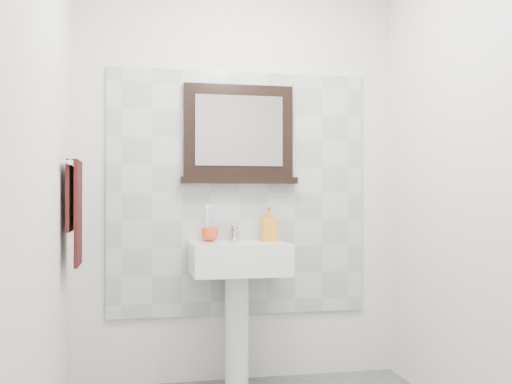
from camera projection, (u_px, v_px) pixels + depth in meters
back_wall at (239, 177)px, 3.71m from camera, size 2.00×0.01×2.50m
front_wall at (386, 147)px, 1.56m from camera, size 2.00×0.01×2.50m
left_wall at (44, 166)px, 2.43m from camera, size 0.01×2.20×2.50m
right_wall at (486, 170)px, 2.84m from camera, size 0.01×2.20×2.50m
splashback at (239, 193)px, 3.70m from camera, size 1.60×0.02×1.50m
pedestal_sink at (238, 274)px, 3.48m from camera, size 0.55×0.44×0.96m
toothbrush_cup at (210, 235)px, 3.57m from camera, size 0.11×0.11×0.08m
toothbrushes at (210, 221)px, 3.57m from camera, size 0.05×0.04×0.21m
soap_dispenser at (269, 224)px, 3.62m from camera, size 0.10×0.10×0.20m
framed_mirror at (239, 137)px, 3.68m from camera, size 0.72×0.11×0.61m
towel_bar at (74, 164)px, 3.13m from camera, size 0.07×0.40×0.03m
hand_towel at (75, 205)px, 3.13m from camera, size 0.06×0.30×0.55m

